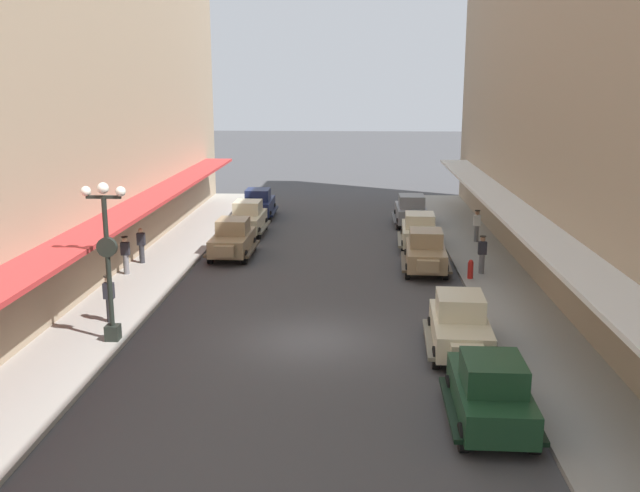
{
  "coord_description": "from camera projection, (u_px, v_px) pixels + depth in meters",
  "views": [
    {
      "loc": [
        1.43,
        -22.27,
        8.38
      ],
      "look_at": [
        0.0,
        6.0,
        1.8
      ],
      "focal_mm": 40.05,
      "sensor_mm": 36.0,
      "label": 1
    }
  ],
  "objects": [
    {
      "name": "parked_car_2",
      "position": [
        247.0,
        218.0,
        39.66
      ],
      "size": [
        2.21,
        4.28,
        1.84
      ],
      "color": "beige",
      "rests_on": "ground"
    },
    {
      "name": "pedestrian_1",
      "position": [
        109.0,
        298.0,
        24.75
      ],
      "size": [
        0.36,
        0.28,
        1.67
      ],
      "color": "#2D2D33",
      "rests_on": "sidewalk_left"
    },
    {
      "name": "fire_hydrant",
      "position": [
        470.0,
        269.0,
        30.32
      ],
      "size": [
        0.24,
        0.24,
        0.82
      ],
      "color": "#B21E19",
      "rests_on": "sidewalk_right"
    },
    {
      "name": "parked_car_1",
      "position": [
        259.0,
        203.0,
        44.44
      ],
      "size": [
        2.2,
        4.28,
        1.84
      ],
      "color": "#19234C",
      "rests_on": "ground"
    },
    {
      "name": "parked_car_0",
      "position": [
        233.0,
        238.0,
        34.54
      ],
      "size": [
        2.18,
        4.27,
        1.84
      ],
      "color": "#997F5B",
      "rests_on": "ground"
    },
    {
      "name": "lamp_post_with_clock",
      "position": [
        108.0,
        255.0,
        22.57
      ],
      "size": [
        1.42,
        0.44,
        5.16
      ],
      "color": "black",
      "rests_on": "sidewalk_left"
    },
    {
      "name": "pedestrian_2",
      "position": [
        126.0,
        255.0,
        30.92
      ],
      "size": [
        0.36,
        0.28,
        1.67
      ],
      "color": "slate",
      "rests_on": "sidewalk_left"
    },
    {
      "name": "ground_plane",
      "position": [
        311.0,
        340.0,
        23.63
      ],
      "size": [
        200.0,
        200.0,
        0.0
      ],
      "primitive_type": "plane",
      "color": "#424244"
    },
    {
      "name": "parked_car_5",
      "position": [
        460.0,
        324.0,
        22.36
      ],
      "size": [
        2.29,
        4.31,
        1.84
      ],
      "color": "beige",
      "rests_on": "ground"
    },
    {
      "name": "sidewalk_left",
      "position": [
        89.0,
        334.0,
        23.99
      ],
      "size": [
        3.0,
        60.0,
        0.15
      ],
      "primitive_type": "cube",
      "color": "#99968E",
      "rests_on": "ground"
    },
    {
      "name": "parked_car_6",
      "position": [
        426.0,
        251.0,
        31.93
      ],
      "size": [
        2.31,
        4.32,
        1.84
      ],
      "color": "#997F5B",
      "rests_on": "ground"
    },
    {
      "name": "parked_car_3",
      "position": [
        419.0,
        230.0,
        36.35
      ],
      "size": [
        2.3,
        4.32,
        1.84
      ],
      "color": "beige",
      "rests_on": "ground"
    },
    {
      "name": "pedestrian_3",
      "position": [
        477.0,
        225.0,
        37.15
      ],
      "size": [
        0.36,
        0.28,
        1.67
      ],
      "color": "slate",
      "rests_on": "sidewalk_right"
    },
    {
      "name": "parked_car_7",
      "position": [
        490.0,
        390.0,
        17.58
      ],
      "size": [
        2.19,
        4.28,
        1.84
      ],
      "color": "#193D23",
      "rests_on": "ground"
    },
    {
      "name": "sidewalk_right",
      "position": [
        540.0,
        342.0,
        23.25
      ],
      "size": [
        3.0,
        60.0,
        0.15
      ],
      "primitive_type": "cube",
      "color": "#99968E",
      "rests_on": "ground"
    },
    {
      "name": "parked_car_4",
      "position": [
        411.0,
        210.0,
        42.09
      ],
      "size": [
        2.15,
        4.26,
        1.84
      ],
      "color": "slate",
      "rests_on": "ground"
    },
    {
      "name": "pedestrian_0",
      "position": [
        482.0,
        254.0,
        31.03
      ],
      "size": [
        0.36,
        0.28,
        1.67
      ],
      "color": "slate",
      "rests_on": "sidewalk_right"
    },
    {
      "name": "pedestrian_4",
      "position": [
        141.0,
        245.0,
        32.81
      ],
      "size": [
        0.36,
        0.24,
        1.64
      ],
      "color": "#2D2D33",
      "rests_on": "sidewalk_left"
    }
  ]
}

